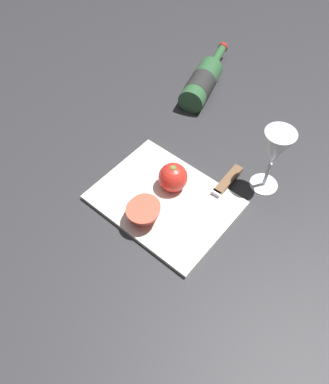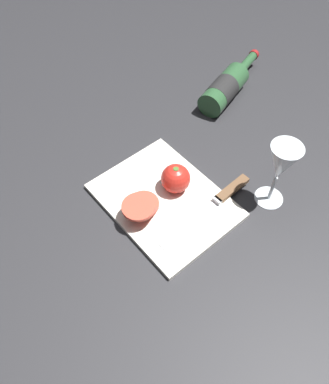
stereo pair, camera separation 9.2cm
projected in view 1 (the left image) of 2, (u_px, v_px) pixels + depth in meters
name	position (u px, v px, depth m)	size (l,w,h in m)	color
ground_plane	(167.00, 218.00, 0.93)	(3.00, 3.00, 0.00)	#28282B
cutting_board	(164.00, 201.00, 0.95)	(0.34, 0.26, 0.01)	silver
wine_bottle	(202.00, 82.00, 1.18)	(0.15, 0.33, 0.08)	#2D5633
wine_glass	(275.00, 151.00, 0.88)	(0.07, 0.07, 0.19)	silver
whole_tomato	(173.00, 177.00, 0.94)	(0.07, 0.07, 0.08)	red
knife	(221.00, 188.00, 0.96)	(0.03, 0.30, 0.01)	silver
tomato_slice_stack_near	(144.00, 209.00, 0.89)	(0.10, 0.11, 0.05)	#DB4C38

